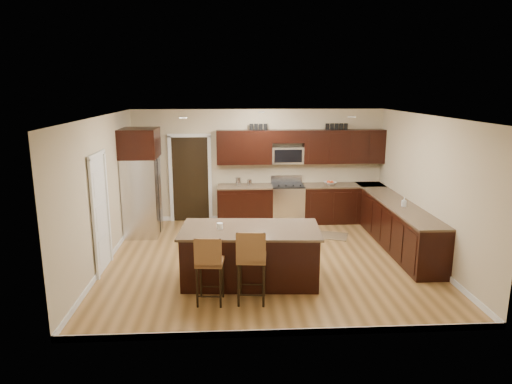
{
  "coord_description": "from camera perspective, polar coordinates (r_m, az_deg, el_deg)",
  "views": [
    {
      "loc": [
        -0.68,
        -8.14,
        3.19
      ],
      "look_at": [
        -0.2,
        0.4,
        1.23
      ],
      "focal_mm": 32.0,
      "sensor_mm": 36.0,
      "label": 1
    }
  ],
  "objects": [
    {
      "name": "letter_decor",
      "position": [
        10.88,
        5.17,
        8.13
      ],
      "size": [
        2.2,
        0.03,
        0.15
      ],
      "primitive_type": null,
      "color": "black",
      "rests_on": "upper_cabinets"
    },
    {
      "name": "fruit_bowl",
      "position": [
        11.08,
        9.22,
        1.1
      ],
      "size": [
        0.34,
        0.34,
        0.07
      ],
      "primitive_type": "imported",
      "rotation": [
        0.0,
        0.0,
        0.23
      ],
      "color": "silver",
      "rests_on": "base_cabinets"
    },
    {
      "name": "canister_tall",
      "position": [
        10.81,
        -2.25,
        1.3
      ],
      "size": [
        0.12,
        0.12,
        0.2
      ],
      "primitive_type": "cylinder",
      "color": "silver",
      "rests_on": "base_cabinets"
    },
    {
      "name": "floor",
      "position": [
        8.77,
        1.45,
        -8.44
      ],
      "size": [
        6.0,
        6.0,
        0.0
      ],
      "primitive_type": "plane",
      "color": "olive",
      "rests_on": "ground"
    },
    {
      "name": "island_jar",
      "position": [
        7.55,
        -4.55,
        -4.25
      ],
      "size": [
        0.1,
        0.1,
        0.1
      ],
      "primitive_type": "cylinder",
      "color": "white",
      "rests_on": "island"
    },
    {
      "name": "doorway",
      "position": [
        11.13,
        -8.19,
        1.58
      ],
      "size": [
        0.85,
        0.03,
        2.06
      ],
      "primitive_type": "cube",
      "color": "black",
      "rests_on": "floor"
    },
    {
      "name": "ceiling",
      "position": [
        8.18,
        1.56,
        9.46
      ],
      "size": [
        6.0,
        6.0,
        0.0
      ],
      "primitive_type": "plane",
      "rotation": [
        3.14,
        0.0,
        0.0
      ],
      "color": "silver",
      "rests_on": "wall_back"
    },
    {
      "name": "stool_mid",
      "position": [
        6.83,
        -0.59,
        -8.28
      ],
      "size": [
        0.47,
        0.47,
        1.16
      ],
      "rotation": [
        0.0,
        0.0,
        -0.1
      ],
      "color": "olive",
      "rests_on": "floor"
    },
    {
      "name": "canister_short",
      "position": [
        10.82,
        -0.82,
        1.21
      ],
      "size": [
        0.11,
        0.11,
        0.16
      ],
      "primitive_type": "cylinder",
      "color": "silver",
      "rests_on": "base_cabinets"
    },
    {
      "name": "pantry_door",
      "position": [
        8.45,
        -18.93,
        -2.7
      ],
      "size": [
        0.03,
        0.8,
        2.04
      ],
      "primitive_type": "cube",
      "color": "white",
      "rests_on": "floor"
    },
    {
      "name": "wall_back",
      "position": [
        11.06,
        0.32,
        3.33
      ],
      "size": [
        6.0,
        0.0,
        6.0
      ],
      "primitive_type": "plane",
      "rotation": [
        1.57,
        0.0,
        0.0
      ],
      "color": "#C1B08B",
      "rests_on": "floor"
    },
    {
      "name": "microwave",
      "position": [
        10.94,
        3.94,
        4.62
      ],
      "size": [
        0.76,
        0.31,
        0.4
      ],
      "primitive_type": "cube",
      "color": "silver",
      "rests_on": "upper_cabinets"
    },
    {
      "name": "wall_left",
      "position": [
        8.66,
        -18.7,
        -0.06
      ],
      "size": [
        0.0,
        5.5,
        5.5
      ],
      "primitive_type": "plane",
      "rotation": [
        1.57,
        0.0,
        1.57
      ],
      "color": "#C1B08B",
      "rests_on": "floor"
    },
    {
      "name": "refrigerator",
      "position": [
        10.22,
        -14.13,
        1.33
      ],
      "size": [
        0.79,
        0.92,
        2.35
      ],
      "color": "silver",
      "rests_on": "floor"
    },
    {
      "name": "upper_cabinets",
      "position": [
        10.94,
        5.87,
        5.75
      ],
      "size": [
        4.0,
        0.33,
        0.8
      ],
      "color": "black",
      "rests_on": "wall_back"
    },
    {
      "name": "stool_left",
      "position": [
        6.85,
        -5.87,
        -8.73
      ],
      "size": [
        0.44,
        0.44,
        1.08
      ],
      "rotation": [
        0.0,
        0.0,
        -0.09
      ],
      "color": "olive",
      "rests_on": "floor"
    },
    {
      "name": "island",
      "position": [
        7.73,
        -0.73,
        -8.03
      ],
      "size": [
        2.37,
        1.34,
        0.92
      ],
      "rotation": [
        0.0,
        0.0,
        -0.06
      ],
      "color": "black",
      "rests_on": "floor"
    },
    {
      "name": "wall_right",
      "position": [
        9.12,
        20.64,
        0.42
      ],
      "size": [
        0.0,
        5.5,
        5.5
      ],
      "primitive_type": "plane",
      "rotation": [
        1.57,
        0.0,
        -1.57
      ],
      "color": "#C1B08B",
      "rests_on": "floor"
    },
    {
      "name": "base_cabinets",
      "position": [
        10.29,
        11.41,
        -2.73
      ],
      "size": [
        4.02,
        3.96,
        0.92
      ],
      "color": "black",
      "rests_on": "floor"
    },
    {
      "name": "soap_bottle",
      "position": [
        9.37,
        18.01,
        -1.2
      ],
      "size": [
        0.1,
        0.1,
        0.18
      ],
      "primitive_type": "imported",
      "rotation": [
        0.0,
        0.0,
        -0.19
      ],
      "color": "#B2B2B2",
      "rests_on": "base_cabinets"
    },
    {
      "name": "floor_mat",
      "position": [
        10.24,
        8.94,
        -5.38
      ],
      "size": [
        1.0,
        0.83,
        0.01
      ],
      "primitive_type": "cube",
      "rotation": [
        0.0,
        0.0,
        -0.34
      ],
      "color": "brown",
      "rests_on": "floor"
    },
    {
      "name": "range",
      "position": [
        11.02,
        3.95,
        -1.41
      ],
      "size": [
        0.76,
        0.64,
        1.11
      ],
      "color": "silver",
      "rests_on": "floor"
    }
  ]
}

